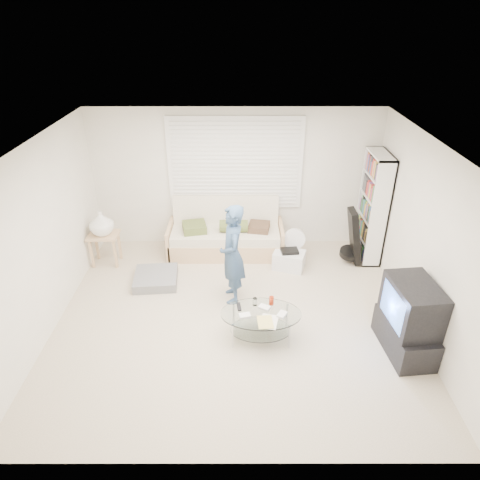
{
  "coord_description": "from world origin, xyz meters",
  "views": [
    {
      "loc": [
        0.08,
        -4.86,
        3.94
      ],
      "look_at": [
        0.08,
        0.3,
        1.1
      ],
      "focal_mm": 32.0,
      "sensor_mm": 36.0,
      "label": 1
    }
  ],
  "objects_px": {
    "coffee_table": "(261,318)",
    "tv_unit": "(409,319)",
    "futon_sofa": "(226,236)",
    "bookshelf": "(372,208)"
  },
  "relations": [
    {
      "from": "coffee_table",
      "to": "tv_unit",
      "type": "bearing_deg",
      "value": -7.55
    },
    {
      "from": "futon_sofa",
      "to": "tv_unit",
      "type": "relative_size",
      "value": 2.01
    },
    {
      "from": "futon_sofa",
      "to": "bookshelf",
      "type": "bearing_deg",
      "value": -3.37
    },
    {
      "from": "tv_unit",
      "to": "coffee_table",
      "type": "xyz_separation_m",
      "value": [
        -1.84,
        0.24,
        -0.17
      ]
    },
    {
      "from": "bookshelf",
      "to": "tv_unit",
      "type": "bearing_deg",
      "value": -93.01
    },
    {
      "from": "bookshelf",
      "to": "tv_unit",
      "type": "distance_m",
      "value": 2.43
    },
    {
      "from": "futon_sofa",
      "to": "bookshelf",
      "type": "distance_m",
      "value": 2.57
    },
    {
      "from": "bookshelf",
      "to": "coffee_table",
      "type": "xyz_separation_m",
      "value": [
        -1.96,
        -2.14,
        -0.62
      ]
    },
    {
      "from": "coffee_table",
      "to": "bookshelf",
      "type": "bearing_deg",
      "value": 47.45
    },
    {
      "from": "tv_unit",
      "to": "coffee_table",
      "type": "bearing_deg",
      "value": 172.45
    }
  ]
}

